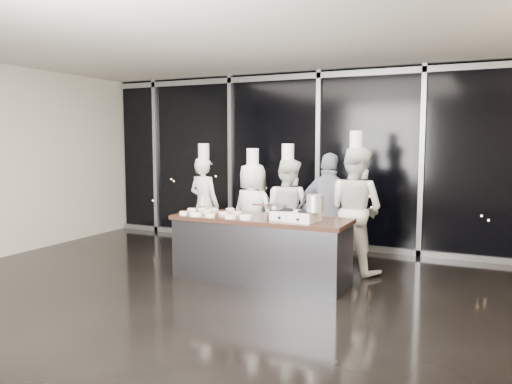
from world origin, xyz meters
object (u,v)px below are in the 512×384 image
chef_far_left (204,204)px  guest (330,212)px  stove (295,216)px  chef_right (355,209)px  chef_center (288,211)px  demo_counter (261,249)px  stock_pot (315,203)px  chef_left (253,212)px  frying_pan (276,206)px

chef_far_left → guest: bearing=-174.0°
stove → chef_right: (0.51, 1.11, -0.03)m
chef_center → guest: bearing=-176.2°
demo_counter → stock_pot: (0.83, -0.15, 0.70)m
demo_counter → chef_far_left: bearing=144.0°
guest → chef_right: size_ratio=0.84×
demo_counter → chef_left: chef_left is taller
demo_counter → stock_pot: 1.10m
chef_left → chef_right: chef_right is taller
frying_pan → chef_right: size_ratio=0.25×
chef_far_left → chef_center: (1.60, -0.14, -0.01)m
chef_left → chef_far_left: bearing=-0.5°
chef_left → frying_pan: bearing=143.6°
demo_counter → stove: 0.75m
stove → chef_left: (-1.10, 1.00, -0.15)m
demo_counter → guest: bearing=54.1°
chef_far_left → guest: 2.32m
frying_pan → chef_far_left: bearing=154.7°
chef_left → guest: (1.25, 0.05, 0.07)m
chef_center → chef_left: bearing=23.4°
chef_left → chef_center: bearing=-153.1°
stove → chef_center: chef_center is taller
chef_left → guest: size_ratio=1.03×
demo_counter → guest: (0.70, 0.96, 0.43)m
chef_center → chef_right: (1.07, -0.02, 0.09)m
chef_left → guest: 1.26m
chef_left → guest: bearing=-164.1°
chef_right → frying_pan: bearing=72.9°
chef_far_left → chef_left: size_ratio=1.04×
stove → chef_left: chef_left is taller
stock_pot → chef_right: (0.23, 1.16, -0.21)m
stove → frying_pan: size_ratio=1.22×
chef_center → frying_pan: bearing=113.7°
stove → frying_pan: 0.32m
chef_left → chef_center: chef_center is taller
demo_counter → stove: size_ratio=3.86×
chef_center → stove: bearing=126.5°
frying_pan → chef_center: bearing=111.6°
frying_pan → chef_right: (0.81, 1.07, -0.13)m
frying_pan → chef_center: size_ratio=0.28×
stove → chef_far_left: size_ratio=0.34×
stock_pot → chef_right: chef_right is taller
frying_pan → chef_left: chef_left is taller
stock_pot → frying_pan: bearing=170.8°
chef_far_left → chef_right: chef_right is taller
frying_pan → stock_pot: bearing=-1.1°
frying_pan → chef_center: 1.14m
chef_left → chef_right: size_ratio=0.87×
frying_pan → chef_far_left: 2.24m
stock_pot → chef_left: chef_left is taller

